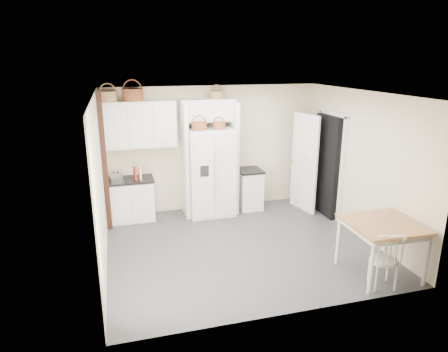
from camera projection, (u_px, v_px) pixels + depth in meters
name	position (u px, v px, depth m)	size (l,w,h in m)	color
floor	(241.00, 245.00, 6.94)	(4.50, 4.50, 0.00)	#353535
ceiling	(243.00, 94.00, 6.20)	(4.50, 4.50, 0.00)	white
wall_back	(213.00, 148.00, 8.42)	(4.50, 4.50, 0.00)	beige
wall_left	(100.00, 185.00, 6.00)	(4.00, 4.00, 0.00)	beige
wall_right	(362.00, 165.00, 7.15)	(4.00, 4.00, 0.00)	beige
refrigerator	(211.00, 172.00, 8.15)	(0.93, 0.74, 1.79)	white
base_cab_left	(131.00, 200.00, 7.95)	(0.88, 0.56, 0.81)	white
base_cab_right	(249.00, 190.00, 8.58)	(0.47, 0.56, 0.82)	white
dining_table	(380.00, 249.00, 5.92)	(1.01, 1.01, 0.84)	olive
windsor_chair	(384.00, 261.00, 5.60)	(0.39, 0.36, 0.80)	white
counter_left	(130.00, 180.00, 7.83)	(0.92, 0.59, 0.04)	black
counter_right	(250.00, 170.00, 8.46)	(0.51, 0.60, 0.04)	black
toaster	(116.00, 176.00, 7.73)	(0.23, 0.13, 0.16)	silver
cookbook_red	(135.00, 173.00, 7.74)	(0.04, 0.17, 0.26)	#A51F1E
cookbook_cream	(140.00, 173.00, 7.77)	(0.04, 0.17, 0.25)	beige
basket_upper_a	(108.00, 97.00, 7.42)	(0.33, 0.33, 0.19)	brown
basket_upper_b	(133.00, 95.00, 7.53)	(0.39, 0.39, 0.23)	brown
basket_bridge_b	(216.00, 95.00, 7.95)	(0.27, 0.27, 0.15)	brown
basket_fridge_a	(199.00, 126.00, 7.72)	(0.29, 0.29, 0.16)	brown
basket_fridge_b	(219.00, 126.00, 7.83)	(0.24, 0.24, 0.13)	brown
upper_cabinet	(140.00, 124.00, 7.71)	(1.40, 0.34, 0.90)	white
bridge_cabinet	(208.00, 110.00, 7.99)	(1.12, 0.34, 0.45)	white
fridge_panel_left	(185.00, 161.00, 8.02)	(0.08, 0.60, 2.30)	white
fridge_panel_right	(233.00, 157.00, 8.28)	(0.08, 0.60, 2.30)	white
trim_post	(104.00, 163.00, 7.26)	(0.09, 0.09, 2.60)	black
doorway_void	(328.00, 166.00, 8.13)	(0.18, 0.85, 2.05)	black
door_slab	(304.00, 163.00, 8.34)	(0.80, 0.04, 2.05)	white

